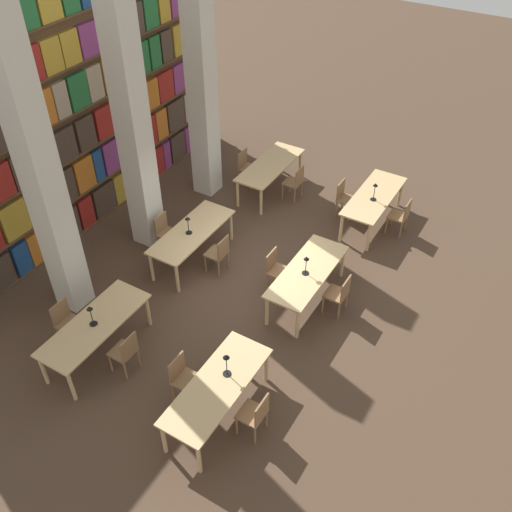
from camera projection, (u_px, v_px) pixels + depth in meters
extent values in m
plane|color=#4C3828|center=(251.00, 279.00, 11.99)|extent=(40.00, 40.00, 0.00)
cube|color=brown|center=(74.00, 111.00, 11.88)|extent=(9.63, 0.06, 5.50)
cube|color=brown|center=(98.00, 216.00, 13.66)|extent=(9.63, 0.35, 0.03)
cube|color=#47382D|center=(0.00, 272.00, 11.55)|extent=(0.55, 0.20, 0.75)
cube|color=navy|center=(20.00, 258.00, 11.90)|extent=(0.36, 0.20, 0.75)
cube|color=orange|center=(36.00, 246.00, 12.19)|extent=(0.49, 0.20, 0.75)
cube|color=#47382D|center=(51.00, 235.00, 12.47)|extent=(0.26, 0.20, 0.75)
cube|color=#47382D|center=(67.00, 224.00, 12.78)|extent=(0.58, 0.20, 0.75)
cube|color=maroon|center=(85.00, 212.00, 13.14)|extent=(0.40, 0.20, 0.75)
cube|color=#47382D|center=(103.00, 199.00, 13.54)|extent=(0.67, 0.20, 0.75)
cube|color=#B7932D|center=(117.00, 188.00, 13.88)|extent=(0.33, 0.20, 0.75)
cube|color=maroon|center=(128.00, 181.00, 14.13)|extent=(0.38, 0.20, 0.75)
cube|color=navy|center=(140.00, 172.00, 14.45)|extent=(0.42, 0.20, 0.75)
cube|color=maroon|center=(154.00, 162.00, 14.81)|extent=(0.59, 0.20, 0.75)
cube|color=#84387A|center=(165.00, 154.00, 15.11)|extent=(0.25, 0.20, 0.75)
cube|color=#47382D|center=(176.00, 146.00, 15.43)|extent=(0.59, 0.20, 0.75)
cube|color=#84387A|center=(190.00, 137.00, 15.84)|extent=(0.61, 0.20, 0.75)
cube|color=orange|center=(201.00, 129.00, 16.19)|extent=(0.42, 0.20, 0.75)
cube|color=#236B38|center=(208.00, 123.00, 16.43)|extent=(0.23, 0.20, 0.75)
cube|color=brown|center=(91.00, 184.00, 13.06)|extent=(9.63, 0.35, 0.03)
cube|color=#B7932D|center=(13.00, 219.00, 11.39)|extent=(0.61, 0.20, 0.76)
cube|color=orange|center=(39.00, 202.00, 11.83)|extent=(0.64, 0.20, 0.76)
cube|color=#47382D|center=(62.00, 187.00, 12.26)|extent=(0.60, 0.20, 0.76)
cube|color=orange|center=(83.00, 173.00, 12.67)|extent=(0.53, 0.20, 0.76)
cube|color=navy|center=(96.00, 165.00, 12.95)|extent=(0.27, 0.20, 0.76)
cube|color=#84387A|center=(109.00, 156.00, 13.24)|extent=(0.47, 0.20, 0.76)
cube|color=#84387A|center=(127.00, 144.00, 13.65)|extent=(0.70, 0.20, 0.76)
cube|color=maroon|center=(146.00, 132.00, 14.11)|extent=(0.61, 0.20, 0.76)
cube|color=orange|center=(159.00, 124.00, 14.46)|extent=(0.40, 0.20, 0.76)
cube|color=#47382D|center=(174.00, 114.00, 14.85)|extent=(0.66, 0.20, 0.76)
cube|color=tan|center=(186.00, 106.00, 15.22)|extent=(0.36, 0.20, 0.76)
cube|color=orange|center=(197.00, 99.00, 15.54)|extent=(0.58, 0.20, 0.76)
cube|color=maroon|center=(206.00, 93.00, 15.83)|extent=(0.23, 0.20, 0.76)
cube|color=brown|center=(83.00, 149.00, 12.47)|extent=(9.63, 0.35, 0.03)
cube|color=#47382D|center=(18.00, 170.00, 11.10)|extent=(0.38, 0.20, 0.71)
cube|color=#84387A|center=(39.00, 158.00, 11.46)|extent=(0.59, 0.20, 0.71)
cube|color=#47382D|center=(63.00, 144.00, 11.87)|extent=(0.57, 0.20, 0.71)
cube|color=#47382D|center=(84.00, 132.00, 12.27)|extent=(0.50, 0.20, 0.71)
cube|color=maroon|center=(102.00, 121.00, 12.65)|extent=(0.49, 0.20, 0.71)
cube|color=#B7932D|center=(119.00, 111.00, 13.03)|extent=(0.62, 0.20, 0.71)
cube|color=#84387A|center=(135.00, 102.00, 13.39)|extent=(0.35, 0.20, 0.71)
cube|color=orange|center=(149.00, 94.00, 13.72)|extent=(0.53, 0.20, 0.71)
cube|color=maroon|center=(164.00, 86.00, 14.09)|extent=(0.56, 0.20, 0.71)
cube|color=#84387A|center=(180.00, 76.00, 14.53)|extent=(0.69, 0.20, 0.71)
cube|color=navy|center=(195.00, 67.00, 14.97)|extent=(0.61, 0.20, 0.71)
cube|color=#B7932D|center=(205.00, 61.00, 15.27)|extent=(0.17, 0.20, 0.71)
cube|color=brown|center=(74.00, 110.00, 11.87)|extent=(9.63, 0.35, 0.03)
cube|color=#47382D|center=(24.00, 117.00, 10.81)|extent=(0.60, 0.20, 0.73)
cube|color=orange|center=(45.00, 107.00, 11.14)|extent=(0.34, 0.20, 0.73)
cube|color=tan|center=(59.00, 100.00, 11.38)|extent=(0.35, 0.20, 0.73)
cube|color=#236B38|center=(76.00, 91.00, 11.70)|extent=(0.50, 0.20, 0.73)
cube|color=tan|center=(92.00, 82.00, 12.01)|extent=(0.41, 0.20, 0.73)
cube|color=#B7932D|center=(107.00, 75.00, 12.30)|extent=(0.34, 0.20, 0.73)
cube|color=#47382D|center=(123.00, 67.00, 12.65)|extent=(0.65, 0.20, 0.73)
cube|color=#236B38|center=(140.00, 58.00, 13.03)|extent=(0.44, 0.20, 0.73)
cube|color=#236B38|center=(153.00, 52.00, 13.33)|extent=(0.36, 0.20, 0.73)
cube|color=#47382D|center=(164.00, 46.00, 13.61)|extent=(0.39, 0.20, 0.73)
cube|color=#B7932D|center=(179.00, 38.00, 14.00)|extent=(0.65, 0.20, 0.73)
cube|color=tan|center=(192.00, 32.00, 14.34)|extent=(0.26, 0.20, 0.73)
cube|color=#B7932D|center=(199.00, 28.00, 14.56)|extent=(0.27, 0.20, 0.73)
cube|color=brown|center=(65.00, 67.00, 11.28)|extent=(9.63, 0.35, 0.03)
cube|color=tan|center=(7.00, 74.00, 10.17)|extent=(0.28, 0.20, 0.67)
cube|color=maroon|center=(28.00, 65.00, 10.48)|extent=(0.55, 0.20, 0.67)
cube|color=#B7932D|center=(49.00, 55.00, 10.82)|extent=(0.46, 0.20, 0.67)
cube|color=#B7932D|center=(68.00, 47.00, 11.14)|extent=(0.45, 0.20, 0.67)
cube|color=#84387A|center=(88.00, 39.00, 11.50)|extent=(0.56, 0.20, 0.67)
cube|color=#236B38|center=(107.00, 30.00, 11.87)|extent=(0.44, 0.20, 0.67)
cube|color=maroon|center=(121.00, 24.00, 12.16)|extent=(0.32, 0.20, 0.67)
cube|color=#47382D|center=(133.00, 19.00, 12.43)|extent=(0.45, 0.20, 0.67)
cube|color=#236B38|center=(148.00, 12.00, 12.76)|extent=(0.45, 0.20, 0.67)
cube|color=#B7932D|center=(162.00, 6.00, 13.08)|extent=(0.38, 0.20, 0.67)
cube|color=#84387A|center=(176.00, 0.00, 13.44)|extent=(0.63, 0.20, 0.67)
cube|color=brown|center=(54.00, 19.00, 10.68)|extent=(9.63, 0.35, 0.03)
cube|color=maroon|center=(4.00, 15.00, 9.73)|extent=(0.59, 0.20, 0.72)
cube|color=#236B38|center=(25.00, 8.00, 10.04)|extent=(0.32, 0.20, 0.72)
cube|color=#B7932D|center=(46.00, 0.00, 10.35)|extent=(0.52, 0.20, 0.72)
cube|color=silver|center=(40.00, 173.00, 9.56)|extent=(0.53, 0.53, 6.00)
cube|color=silver|center=(132.00, 118.00, 11.10)|extent=(0.53, 0.53, 6.00)
cube|color=silver|center=(201.00, 76.00, 12.63)|extent=(0.53, 0.53, 6.00)
cube|color=tan|center=(217.00, 386.00, 9.00)|extent=(2.17, 0.82, 0.04)
cylinder|color=tan|center=(199.00, 458.00, 8.46)|extent=(0.07, 0.07, 0.73)
cylinder|color=tan|center=(266.00, 366.00, 9.77)|extent=(0.07, 0.07, 0.73)
cylinder|color=tan|center=(164.00, 438.00, 8.72)|extent=(0.07, 0.07, 0.73)
cylinder|color=tan|center=(234.00, 351.00, 10.03)|extent=(0.07, 0.07, 0.73)
cylinder|color=olive|center=(237.00, 426.00, 9.06)|extent=(0.04, 0.04, 0.43)
cylinder|color=olive|center=(248.00, 409.00, 9.30)|extent=(0.04, 0.04, 0.43)
cylinder|color=olive|center=(255.00, 435.00, 8.93)|extent=(0.04, 0.04, 0.43)
cylinder|color=olive|center=(266.00, 418.00, 9.16)|extent=(0.04, 0.04, 0.43)
cube|color=olive|center=(252.00, 414.00, 8.96)|extent=(0.42, 0.40, 0.04)
cube|color=olive|center=(262.00, 410.00, 8.74)|extent=(0.40, 0.03, 0.42)
cylinder|color=olive|center=(202.00, 386.00, 9.65)|extent=(0.04, 0.04, 0.43)
cylinder|color=olive|center=(190.00, 401.00, 9.42)|extent=(0.04, 0.04, 0.43)
cylinder|color=olive|center=(186.00, 377.00, 9.79)|extent=(0.04, 0.04, 0.43)
cylinder|color=olive|center=(173.00, 392.00, 9.55)|extent=(0.04, 0.04, 0.43)
cube|color=olive|center=(187.00, 380.00, 9.45)|extent=(0.42, 0.40, 0.04)
cube|color=olive|center=(177.00, 367.00, 9.37)|extent=(0.40, 0.03, 0.42)
cylinder|color=black|center=(227.00, 374.00, 9.14)|extent=(0.14, 0.14, 0.01)
cylinder|color=black|center=(227.00, 366.00, 9.01)|extent=(0.02, 0.02, 0.39)
cone|color=black|center=(226.00, 356.00, 8.86)|extent=(0.11, 0.11, 0.07)
cube|color=tan|center=(307.00, 271.00, 11.06)|extent=(2.17, 0.82, 0.04)
cylinder|color=tan|center=(297.00, 324.00, 10.52)|extent=(0.07, 0.07, 0.73)
cylinder|color=tan|center=(342.00, 263.00, 11.83)|extent=(0.07, 0.07, 0.73)
cylinder|color=tan|center=(267.00, 311.00, 10.78)|extent=(0.07, 0.07, 0.73)
cylinder|color=tan|center=(314.00, 252.00, 12.09)|extent=(0.07, 0.07, 0.73)
cylinder|color=olive|center=(323.00, 305.00, 11.12)|extent=(0.04, 0.04, 0.43)
cylinder|color=olive|center=(331.00, 294.00, 11.35)|extent=(0.04, 0.04, 0.43)
cylinder|color=olive|center=(339.00, 311.00, 10.98)|extent=(0.04, 0.04, 0.43)
cylinder|color=olive|center=(346.00, 300.00, 11.22)|extent=(0.04, 0.04, 0.43)
cube|color=olive|center=(336.00, 294.00, 11.02)|extent=(0.42, 0.40, 0.04)
cube|color=olive|center=(346.00, 289.00, 10.80)|extent=(0.40, 0.03, 0.42)
cylinder|color=olive|center=(290.00, 278.00, 11.71)|extent=(0.04, 0.04, 0.43)
cylinder|color=olive|center=(282.00, 288.00, 11.47)|extent=(0.04, 0.04, 0.43)
cylinder|color=olive|center=(276.00, 272.00, 11.84)|extent=(0.04, 0.04, 0.43)
cylinder|color=olive|center=(267.00, 282.00, 11.61)|extent=(0.04, 0.04, 0.43)
cube|color=olive|center=(279.00, 271.00, 11.51)|extent=(0.42, 0.40, 0.04)
cube|color=olive|center=(271.00, 260.00, 11.43)|extent=(0.40, 0.03, 0.42)
cylinder|color=black|center=(305.00, 273.00, 10.98)|extent=(0.14, 0.14, 0.01)
cylinder|color=black|center=(306.00, 266.00, 10.86)|extent=(0.02, 0.02, 0.34)
cone|color=black|center=(307.00, 258.00, 10.73)|extent=(0.11, 0.11, 0.07)
cube|color=tan|center=(374.00, 196.00, 13.01)|extent=(2.17, 0.82, 0.04)
cylinder|color=tan|center=(369.00, 237.00, 12.48)|extent=(0.07, 0.07, 0.73)
cylinder|color=tan|center=(400.00, 193.00, 13.79)|extent=(0.07, 0.07, 0.73)
cylinder|color=tan|center=(341.00, 228.00, 12.74)|extent=(0.07, 0.07, 0.73)
cylinder|color=tan|center=(375.00, 185.00, 14.05)|extent=(0.07, 0.07, 0.73)
cylinder|color=olive|center=(386.00, 226.00, 13.04)|extent=(0.04, 0.04, 0.43)
cylinder|color=olive|center=(392.00, 218.00, 13.28)|extent=(0.04, 0.04, 0.43)
cylinder|color=olive|center=(401.00, 230.00, 12.91)|extent=(0.04, 0.04, 0.43)
cylinder|color=olive|center=(406.00, 222.00, 13.15)|extent=(0.04, 0.04, 0.43)
cube|color=olive|center=(398.00, 216.00, 12.94)|extent=(0.42, 0.40, 0.04)
cube|color=olive|center=(407.00, 210.00, 12.72)|extent=(0.40, 0.03, 0.42)
cylinder|color=olive|center=(356.00, 206.00, 13.64)|extent=(0.04, 0.04, 0.43)
cylinder|color=olive|center=(349.00, 214.00, 13.40)|extent=(0.04, 0.04, 0.43)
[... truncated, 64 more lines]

